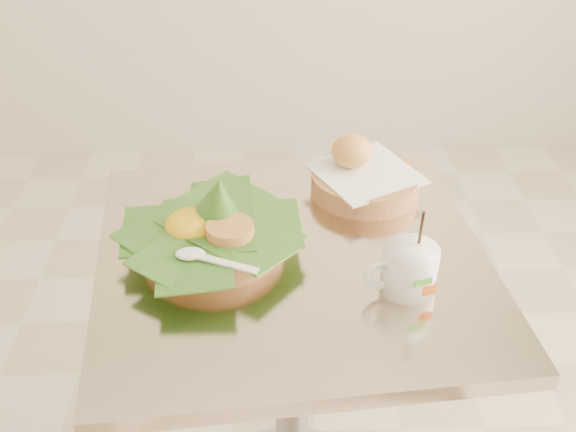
{
  "coord_description": "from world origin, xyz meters",
  "views": [
    {
      "loc": [
        0.11,
        -1.05,
        1.53
      ],
      "look_at": [
        0.14,
        0.02,
        0.82
      ],
      "focal_mm": 45.0,
      "sensor_mm": 36.0,
      "label": 1
    }
  ],
  "objects_px": {
    "cafe_table": "(292,343)",
    "coffee_mug": "(408,268)",
    "bread_basket": "(363,177)",
    "rice_basket": "(212,228)"
  },
  "relations": [
    {
      "from": "cafe_table",
      "to": "rice_basket",
      "type": "distance_m",
      "value": 0.3
    },
    {
      "from": "cafe_table",
      "to": "bread_basket",
      "type": "distance_m",
      "value": 0.37
    },
    {
      "from": "bread_basket",
      "to": "coffee_mug",
      "type": "relative_size",
      "value": 1.57
    },
    {
      "from": "coffee_mug",
      "to": "bread_basket",
      "type": "bearing_deg",
      "value": 96.87
    },
    {
      "from": "cafe_table",
      "to": "bread_basket",
      "type": "bearing_deg",
      "value": 55.03
    },
    {
      "from": "rice_basket",
      "to": "bread_basket",
      "type": "relative_size",
      "value": 1.26
    },
    {
      "from": "cafe_table",
      "to": "coffee_mug",
      "type": "distance_m",
      "value": 0.34
    },
    {
      "from": "cafe_table",
      "to": "rice_basket",
      "type": "xyz_separation_m",
      "value": [
        -0.14,
        0.02,
        0.26
      ]
    },
    {
      "from": "rice_basket",
      "to": "bread_basket",
      "type": "height_order",
      "value": "rice_basket"
    },
    {
      "from": "rice_basket",
      "to": "bread_basket",
      "type": "xyz_separation_m",
      "value": [
        0.3,
        0.19,
        -0.01
      ]
    }
  ]
}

